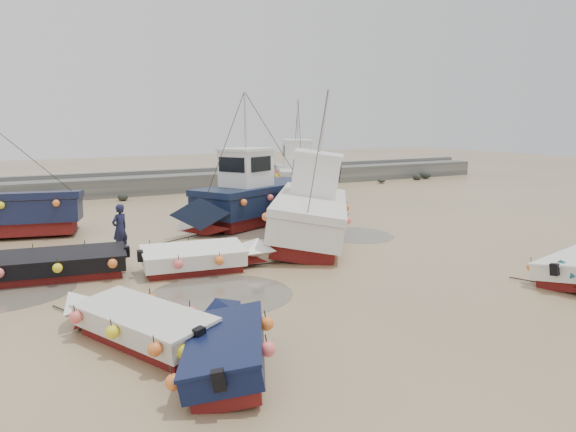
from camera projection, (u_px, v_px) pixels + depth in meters
name	position (u px, v px, depth m)	size (l,w,h in m)	color
ground	(291.00, 275.00, 18.21)	(120.00, 120.00, 0.00)	tan
seawall	(129.00, 186.00, 37.06)	(60.00, 4.92, 1.50)	slate
puddle_a	(220.00, 295.00, 16.20)	(4.25, 4.25, 0.01)	#60594B
puddle_b	(355.00, 235.00, 24.52)	(3.14, 3.14, 0.01)	#60594B
puddle_d	(247.00, 224.00, 27.04)	(6.53, 6.53, 0.01)	#60594B
dinghy_0	(135.00, 318.00, 12.75)	(2.88, 5.72, 1.43)	maroon
dinghy_1	(232.00, 340.00, 11.47)	(3.18, 5.32, 1.43)	maroon
dinghy_4	(46.00, 263.00, 17.67)	(6.42, 2.51, 1.43)	maroon
dinghy_5	(204.00, 255.00, 18.66)	(5.60, 2.31, 1.43)	maroon
cabin_boat_1	(307.00, 208.00, 23.51)	(7.43, 10.05, 6.22)	maroon
cabin_boat_2	(252.00, 196.00, 26.91)	(9.96, 5.90, 6.22)	maroon
cabin_boat_3	(296.00, 174.00, 36.85)	(5.26, 8.77, 6.22)	maroon
person	(121.00, 253.00, 21.21)	(0.68, 0.45, 1.88)	#161933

